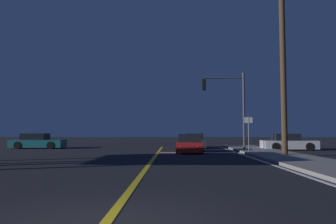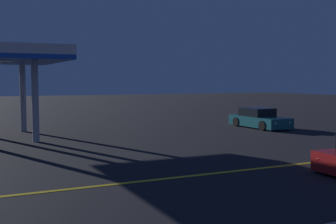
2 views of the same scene
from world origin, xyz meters
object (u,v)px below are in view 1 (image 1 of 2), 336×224
Objects in this scene: car_mid_block_silver at (288,143)px; car_following_oncoming_charcoal at (194,142)px; car_lead_oncoming_teal at (37,142)px; utility_pole_right at (283,61)px; car_distant_tail_red at (190,144)px; street_sign_corner at (249,129)px; traffic_signal_near_right at (230,99)px.

car_following_oncoming_charcoal is at bearing -111.10° from car_mid_block_silver.
car_lead_oncoming_teal is at bearing -94.88° from car_mid_block_silver.
utility_pole_right is (4.85, -10.09, 5.21)m from car_following_oncoming_charcoal.
car_distant_tail_red is at bearing 68.05° from car_lead_oncoming_teal.
street_sign_corner is (4.11, -0.90, 1.14)m from car_distant_tail_red.
street_sign_corner is at bearing 113.55° from utility_pole_right.
car_distant_tail_red is 0.42× the size of utility_pole_right.
car_lead_oncoming_teal is at bearing 161.12° from street_sign_corner.
traffic_signal_near_right reaches higher than car_distant_tail_red.
car_mid_block_silver is 1.68× the size of street_sign_corner.
traffic_signal_near_right is at bearing -77.08° from car_mid_block_silver.
car_mid_block_silver is 0.70× the size of traffic_signal_near_right.
utility_pole_right is (18.88, -9.19, 5.20)m from car_lead_oncoming_teal.
street_sign_corner is (17.48, -5.98, 1.14)m from car_lead_oncoming_teal.
car_lead_oncoming_teal is at bearing -10.80° from traffic_signal_near_right.
car_lead_oncoming_teal is (-21.57, 2.12, 0.00)m from car_mid_block_silver.
car_distant_tail_red is at bearing -97.44° from car_following_oncoming_charcoal.
street_sign_corner is (3.45, -6.88, 1.14)m from car_following_oncoming_charcoal.
street_sign_corner is (-4.09, -3.86, 1.14)m from car_mid_block_silver.
car_lead_oncoming_teal is at bearing -177.47° from car_following_oncoming_charcoal.
traffic_signal_near_right is (2.63, -4.08, 3.50)m from car_following_oncoming_charcoal.
car_lead_oncoming_teal is 1.82× the size of street_sign_corner.
car_distant_tail_red is 8.63m from utility_pole_right.
street_sign_corner reaches higher than car_lead_oncoming_teal.
car_mid_block_silver is 0.92× the size of car_lead_oncoming_teal.
utility_pole_right is 4.37× the size of street_sign_corner.
traffic_signal_near_right reaches higher than car_following_oncoming_charcoal.
car_following_oncoming_charcoal is 0.70× the size of traffic_signal_near_right.
traffic_signal_near_right is at bearing 78.04° from car_lead_oncoming_teal.
car_mid_block_silver is 9.19m from utility_pole_right.
car_lead_oncoming_teal is 0.75× the size of traffic_signal_near_right.
street_sign_corner is at bearing -9.68° from car_distant_tail_red.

